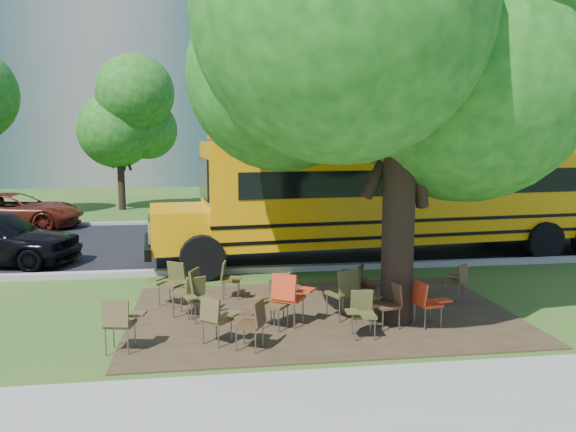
{
  "coord_description": "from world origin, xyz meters",
  "views": [
    {
      "loc": [
        -1.03,
        -10.37,
        3.25
      ],
      "look_at": [
        0.9,
        3.35,
        1.33
      ],
      "focal_mm": 35.0,
      "sensor_mm": 36.0,
      "label": 1
    }
  ],
  "objects": [
    {
      "name": "ground",
      "position": [
        0.0,
        0.0,
        0.0
      ],
      "size": [
        160.0,
        160.0,
        0.0
      ],
      "primitive_type": "plane",
      "color": "#284917",
      "rests_on": "ground"
    },
    {
      "name": "dirt_patch",
      "position": [
        1.0,
        -0.5,
        0.01
      ],
      "size": [
        7.0,
        4.5,
        0.03
      ],
      "primitive_type": "cube",
      "color": "#382819",
      "rests_on": "ground"
    },
    {
      "name": "asphalt_road",
      "position": [
        0.0,
        7.0,
        0.02
      ],
      "size": [
        80.0,
        8.0,
        0.04
      ],
      "primitive_type": "cube",
      "color": "black",
      "rests_on": "ground"
    },
    {
      "name": "kerb_near",
      "position": [
        0.0,
        3.0,
        0.07
      ],
      "size": [
        80.0,
        0.25,
        0.14
      ],
      "primitive_type": "cube",
      "color": "gray",
      "rests_on": "ground"
    },
    {
      "name": "kerb_far",
      "position": [
        0.0,
        11.1,
        0.07
      ],
      "size": [
        80.0,
        0.25,
        0.14
      ],
      "primitive_type": "cube",
      "color": "gray",
      "rests_on": "ground"
    },
    {
      "name": "building_main",
      "position": [
        -8.0,
        36.0,
        11.0
      ],
      "size": [
        38.0,
        16.0,
        22.0
      ],
      "primitive_type": "cube",
      "color": "slate",
      "rests_on": "ground"
    },
    {
      "name": "building_right",
      "position": [
        24.0,
        38.0,
        12.5
      ],
      "size": [
        30.0,
        16.0,
        25.0
      ],
      "primitive_type": "cube",
      "color": "gray",
      "rests_on": "ground"
    },
    {
      "name": "bg_tree_2",
      "position": [
        -5.0,
        16.0,
        4.21
      ],
      "size": [
        4.8,
        4.8,
        6.62
      ],
      "color": "black",
      "rests_on": "ground"
    },
    {
      "name": "bg_tree_3",
      "position": [
        8.0,
        14.0,
        5.03
      ],
      "size": [
        5.6,
        5.6,
        7.84
      ],
      "color": "black",
      "rests_on": "ground"
    },
    {
      "name": "main_tree",
      "position": [
        2.2,
        -1.13,
        5.09
      ],
      "size": [
        7.2,
        7.2,
        8.7
      ],
      "color": "black",
      "rests_on": "ground"
    },
    {
      "name": "school_bus",
      "position": [
        4.51,
        4.26,
        1.83
      ],
      "size": [
        13.15,
        4.08,
        3.16
      ],
      "rotation": [
        0.0,
        0.0,
        0.1
      ],
      "color": "orange",
      "rests_on": "ground"
    },
    {
      "name": "chair_0",
      "position": [
        -2.4,
        -1.92,
        0.53
      ],
      "size": [
        0.63,
        0.51,
        0.87
      ],
      "rotation": [
        0.0,
        0.0,
        -0.18
      ],
      "color": "brown",
      "rests_on": "ground"
    },
    {
      "name": "chair_1",
      "position": [
        -0.96,
        -1.82,
        0.5
      ],
      "size": [
        0.69,
        0.55,
        0.8
      ],
      "rotation": [
        0.0,
        0.0,
        -0.72
      ],
      "color": "#4D4321",
      "rests_on": "ground"
    },
    {
      "name": "chair_2",
      "position": [
        -0.41,
        -2.09,
        0.5
      ],
      "size": [
        0.52,
        0.66,
        0.8
      ],
      "rotation": [
        0.0,
        0.0,
        1.12
      ],
      "color": "#442D18",
      "rests_on": "ground"
    },
    {
      "name": "chair_3",
      "position": [
        0.04,
        -1.12,
        0.52
      ],
      "size": [
        0.71,
        0.56,
        0.84
      ],
      "rotation": [
        0.0,
        0.0,
        2.52
      ],
      "color": "#453C1E",
      "rests_on": "ground"
    },
    {
      "name": "chair_4",
      "position": [
        0.29,
        -1.08,
        0.6
      ],
      "size": [
        0.82,
        0.65,
        0.97
      ],
      "rotation": [
        0.0,
        0.0,
        -0.57
      ],
      "color": "red",
      "rests_on": "ground"
    },
    {
      "name": "chair_5",
      "position": [
        1.38,
        -1.81,
        0.49
      ],
      "size": [
        0.53,
        0.46,
        0.79
      ],
      "rotation": [
        0.0,
        0.0,
        3.08
      ],
      "color": "#4A4620",
      "rests_on": "ground"
    },
    {
      "name": "chair_6",
      "position": [
        1.96,
        -1.41,
        0.51
      ],
      "size": [
        0.59,
        0.56,
        0.82
      ],
      "rotation": [
        0.0,
        0.0,
        1.81
      ],
      "color": "#4F301C",
      "rests_on": "ground"
    },
    {
      "name": "chair_7",
      "position": [
        2.62,
        -1.48,
        0.51
      ],
      "size": [
        0.57,
        0.56,
        0.82
      ],
      "rotation": [
        0.0,
        0.0,
        -1.37
      ],
      "color": "red",
      "rests_on": "ground"
    },
    {
      "name": "chair_8",
      "position": [
        -1.43,
        -0.3,
        0.56
      ],
      "size": [
        0.57,
        0.73,
        0.91
      ],
      "rotation": [
        0.0,
        0.0,
        1.2
      ],
      "color": "#46401E",
      "rests_on": "ground"
    },
    {
      "name": "chair_9",
      "position": [
        -1.79,
        0.48,
        0.53
      ],
      "size": [
        0.73,
        0.57,
        0.86
      ],
      "rotation": [
        0.0,
        0.0,
        2.55
      ],
      "color": "#4A4520",
      "rests_on": "ground"
    },
    {
      "name": "chair_10",
      "position": [
        -0.68,
        0.76,
        0.48
      ],
      "size": [
        0.45,
        0.56,
        0.77
      ],
      "rotation": [
        0.0,
        0.0,
        -1.73
      ],
      "color": "#43401D",
      "rests_on": "ground"
    },
    {
      "name": "chair_11",
      "position": [
        1.34,
        -0.87,
        0.59
      ],
      "size": [
        0.65,
        0.75,
        0.95
      ],
      "rotation": [
        0.0,
        0.0,
        0.43
      ],
      "color": "#49461F",
      "rests_on": "ground"
    },
    {
      "name": "chair_12",
      "position": [
        1.93,
        -0.09,
        0.5
      ],
      "size": [
        0.54,
        0.68,
        0.81
      ],
      "rotation": [
        0.0,
        0.0,
        4.2
      ],
      "color": "#412617",
      "rests_on": "ground"
    },
    {
      "name": "chair_13",
      "position": [
        3.86,
        -0.04,
        0.48
      ],
      "size": [
        0.52,
        0.66,
        0.77
      ],
      "rotation": [
        0.0,
        0.0,
        0.67
      ],
      "color": "#50381C",
      "rests_on": "ground"
    },
    {
      "name": "chair_14",
      "position": [
        -1.28,
        -0.57,
        0.49
      ],
      "size": [
        0.54,
        0.63,
        0.79
      ],
      "rotation": [
        0.0,
        0.0,
        3.57
      ],
      "color": "#4B4820",
      "rests_on": "ground"
    },
    {
      "name": "chair_15",
      "position": [
        1.64,
        -0.22,
        0.5
      ],
      "size": [
        0.62,
        0.48,
        0.81
      ],
      "rotation": [
        0.0,
        0.0,
        6.02
      ],
      "color": "#41381C",
      "rests_on": "ground"
    },
    {
      "name": "bg_car_red",
      "position": [
        -8.0,
        10.8,
        0.66
      ],
      "size": [
        4.85,
        2.46,
        1.31
      ],
      "primitive_type": "imported",
      "rotation": [
        0.0,
        0.0,
        1.51
      ],
      "color": "#50180D",
      "rests_on": "ground"
    }
  ]
}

